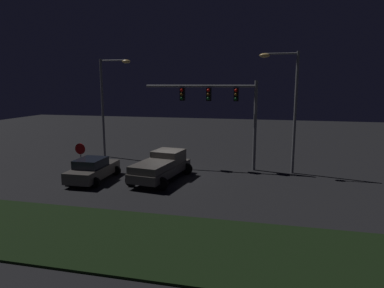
{
  "coord_description": "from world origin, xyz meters",
  "views": [
    {
      "loc": [
        6.71,
        -21.81,
        6.23
      ],
      "look_at": [
        1.27,
        1.46,
        2.02
      ],
      "focal_mm": 31.84,
      "sensor_mm": 36.0,
      "label": 1
    }
  ],
  "objects_px": {
    "traffic_signal_gantry": "(222,103)",
    "street_lamp_left": "(108,96)",
    "car_sedan": "(93,170)",
    "pickup_truck": "(162,165)",
    "street_lamp_right": "(288,98)",
    "stop_sign": "(80,153)"
  },
  "relations": [
    {
      "from": "stop_sign",
      "to": "street_lamp_right",
      "type": "bearing_deg",
      "value": 15.69
    },
    {
      "from": "pickup_truck",
      "to": "traffic_signal_gantry",
      "type": "height_order",
      "value": "traffic_signal_gantry"
    },
    {
      "from": "pickup_truck",
      "to": "street_lamp_right",
      "type": "relative_size",
      "value": 0.67
    },
    {
      "from": "pickup_truck",
      "to": "car_sedan",
      "type": "distance_m",
      "value": 4.53
    },
    {
      "from": "pickup_truck",
      "to": "street_lamp_right",
      "type": "distance_m",
      "value": 9.79
    },
    {
      "from": "traffic_signal_gantry",
      "to": "stop_sign",
      "type": "xyz_separation_m",
      "value": [
        -9.16,
        -4.12,
        -3.34
      ]
    },
    {
      "from": "traffic_signal_gantry",
      "to": "street_lamp_left",
      "type": "relative_size",
      "value": 1.0
    },
    {
      "from": "traffic_signal_gantry",
      "to": "stop_sign",
      "type": "bearing_deg",
      "value": -155.78
    },
    {
      "from": "street_lamp_right",
      "to": "car_sedan",
      "type": "bearing_deg",
      "value": -158.03
    },
    {
      "from": "car_sedan",
      "to": "street_lamp_left",
      "type": "xyz_separation_m",
      "value": [
        -2.29,
        7.11,
        4.5
      ]
    },
    {
      "from": "pickup_truck",
      "to": "street_lamp_right",
      "type": "xyz_separation_m",
      "value": [
        7.97,
        3.72,
        4.29
      ]
    },
    {
      "from": "street_lamp_left",
      "to": "street_lamp_right",
      "type": "xyz_separation_m",
      "value": [
        14.61,
        -2.14,
        0.05
      ]
    },
    {
      "from": "pickup_truck",
      "to": "car_sedan",
      "type": "bearing_deg",
      "value": 114.53
    },
    {
      "from": "pickup_truck",
      "to": "traffic_signal_gantry",
      "type": "distance_m",
      "value": 6.48
    },
    {
      "from": "car_sedan",
      "to": "stop_sign",
      "type": "xyz_separation_m",
      "value": [
        -1.49,
        1.09,
        0.82
      ]
    },
    {
      "from": "traffic_signal_gantry",
      "to": "street_lamp_right",
      "type": "height_order",
      "value": "street_lamp_right"
    },
    {
      "from": "pickup_truck",
      "to": "stop_sign",
      "type": "height_order",
      "value": "stop_sign"
    },
    {
      "from": "pickup_truck",
      "to": "car_sedan",
      "type": "height_order",
      "value": "pickup_truck"
    },
    {
      "from": "street_lamp_left",
      "to": "stop_sign",
      "type": "bearing_deg",
      "value": -82.41
    },
    {
      "from": "traffic_signal_gantry",
      "to": "street_lamp_left",
      "type": "bearing_deg",
      "value": 169.24
    },
    {
      "from": "street_lamp_right",
      "to": "stop_sign",
      "type": "xyz_separation_m",
      "value": [
        -13.8,
        -3.88,
        -3.73
      ]
    },
    {
      "from": "traffic_signal_gantry",
      "to": "street_lamp_left",
      "type": "xyz_separation_m",
      "value": [
        -9.96,
        1.89,
        0.34
      ]
    }
  ]
}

